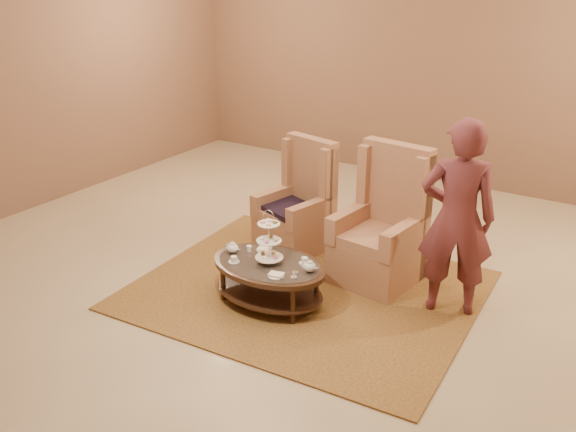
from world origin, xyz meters
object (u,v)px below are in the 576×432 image
Objects in this scene: tea_table at (269,270)px; person at (457,219)px; armchair_right at (383,237)px; armchair_left at (299,213)px.

tea_table is 1.71m from person.
armchair_right is at bearing -38.17° from person.
armchair_left is 1.94m from person.
armchair_right is (1.06, -0.18, 0.04)m from armchair_left.
armchair_left is 0.90× the size of armchair_right.
person is (1.84, -0.41, 0.48)m from armchair_left.
armchair_right is 0.75× the size of person.
armchair_left is at bearing 177.42° from armchair_right.
person is at bearing -10.12° from armchair_right.
armchair_right reaches higher than armchair_left.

